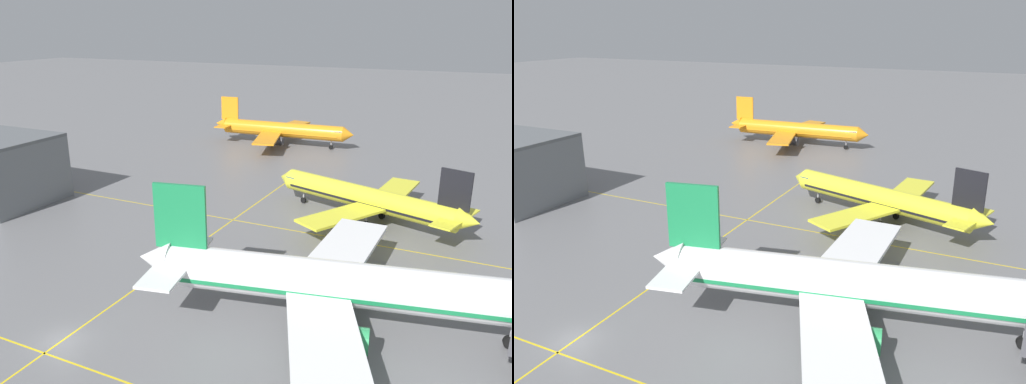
# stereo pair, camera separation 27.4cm
# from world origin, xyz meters

# --- Properties ---
(ground_plane) EXTENTS (600.00, 600.00, 0.00)m
(ground_plane) POSITION_xyz_m (0.00, 0.00, 0.00)
(ground_plane) COLOR slate
(airliner_front_gate) EXTENTS (41.37, 35.15, 12.92)m
(airliner_front_gate) POSITION_xyz_m (22.15, 13.25, 4.41)
(airliner_front_gate) COLOR white
(airliner_front_gate) RESTS_ON ground
(airliner_second_row) EXTENTS (31.60, 26.99, 10.04)m
(airliner_second_row) POSITION_xyz_m (17.70, 41.28, 3.43)
(airliner_second_row) COLOR yellow
(airliner_second_row) RESTS_ON ground
(airliner_third_row) EXTENTS (34.10, 29.37, 10.60)m
(airliner_third_row) POSITION_xyz_m (-12.53, 81.10, 3.62)
(airliner_third_row) COLOR orange
(airliner_third_row) RESTS_ON ground
(taxiway_markings) EXTENTS (115.29, 77.66, 0.01)m
(taxiway_markings) POSITION_xyz_m (0.00, 15.65, 0.00)
(taxiway_markings) COLOR yellow
(taxiway_markings) RESTS_ON ground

